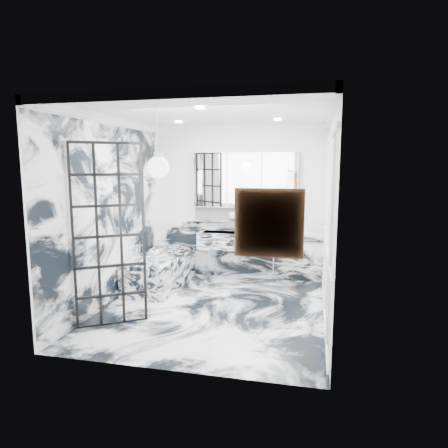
% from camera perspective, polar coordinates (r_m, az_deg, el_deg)
% --- Properties ---
extents(floor, '(3.60, 3.60, 0.00)m').
position_cam_1_polar(floor, '(5.97, -1.55, -12.08)').
color(floor, white).
rests_on(floor, ground).
extents(ceiling, '(3.60, 3.60, 0.00)m').
position_cam_1_polar(ceiling, '(5.63, -1.67, 15.64)').
color(ceiling, white).
rests_on(ceiling, wall_back).
extents(wall_back, '(3.60, 0.00, 3.60)m').
position_cam_1_polar(wall_back, '(7.38, 1.90, 3.07)').
color(wall_back, white).
rests_on(wall_back, floor).
extents(wall_front, '(3.60, 0.00, 3.60)m').
position_cam_1_polar(wall_front, '(3.94, -8.19, -1.83)').
color(wall_front, white).
rests_on(wall_front, floor).
extents(wall_left, '(0.00, 3.60, 3.60)m').
position_cam_1_polar(wall_left, '(6.23, -16.01, 1.73)').
color(wall_left, white).
rests_on(wall_left, floor).
extents(wall_right, '(0.00, 3.60, 3.60)m').
position_cam_1_polar(wall_right, '(5.46, 14.87, 0.86)').
color(wall_right, white).
rests_on(wall_right, floor).
extents(marble_clad_back, '(3.18, 0.05, 1.05)m').
position_cam_1_polar(marble_clad_back, '(7.49, 1.83, -3.63)').
color(marble_clad_back, white).
rests_on(marble_clad_back, floor).
extents(marble_clad_left, '(0.02, 3.56, 2.68)m').
position_cam_1_polar(marble_clad_left, '(6.23, -15.87, 1.18)').
color(marble_clad_left, white).
rests_on(marble_clad_left, floor).
extents(panel_molding, '(0.03, 3.40, 2.30)m').
position_cam_1_polar(panel_molding, '(5.47, 14.63, -0.17)').
color(panel_molding, white).
rests_on(panel_molding, floor).
extents(soap_bottle_a, '(0.09, 0.09, 0.20)m').
position_cam_1_polar(soap_bottle_a, '(7.22, 6.48, 1.23)').
color(soap_bottle_a, '#8C5919').
rests_on(soap_bottle_a, ledge).
extents(soap_bottle_b, '(0.08, 0.08, 0.16)m').
position_cam_1_polar(soap_bottle_b, '(7.22, 6.86, 1.06)').
color(soap_bottle_b, '#4C4C51').
rests_on(soap_bottle_b, ledge).
extents(soap_bottle_c, '(0.13, 0.13, 0.15)m').
position_cam_1_polar(soap_bottle_c, '(7.19, 9.60, 0.92)').
color(soap_bottle_c, silver).
rests_on(soap_bottle_c, ledge).
extents(face_pot, '(0.14, 0.14, 0.14)m').
position_cam_1_polar(face_pot, '(7.33, 1.22, 1.19)').
color(face_pot, white).
rests_on(face_pot, ledge).
extents(amber_bottle, '(0.04, 0.04, 0.10)m').
position_cam_1_polar(amber_bottle, '(7.27, 4.05, 0.91)').
color(amber_bottle, '#8C5919').
rests_on(amber_bottle, ledge).
extents(flower_vase, '(0.08, 0.08, 0.12)m').
position_cam_1_polar(flower_vase, '(6.30, -9.82, -5.29)').
color(flower_vase, silver).
rests_on(flower_vase, bathtub).
extents(crittall_door, '(0.76, 0.51, 2.37)m').
position_cam_1_polar(crittall_door, '(5.35, -16.07, -1.68)').
color(crittall_door, black).
rests_on(crittall_door, floor).
extents(artwork, '(0.54, 0.05, 0.54)m').
position_cam_1_polar(artwork, '(3.71, 6.44, 0.14)').
color(artwork, '#B96313').
rests_on(artwork, wall_front).
extents(pendant_light, '(0.25, 0.25, 0.25)m').
position_cam_1_polar(pendant_light, '(4.50, -9.40, 7.98)').
color(pendant_light, white).
rests_on(pendant_light, ceiling).
extents(trough_sink, '(1.60, 0.45, 0.30)m').
position_cam_1_polar(trough_sink, '(7.21, 2.68, -2.45)').
color(trough_sink, silver).
rests_on(trough_sink, wall_back).
extents(ledge, '(1.90, 0.14, 0.04)m').
position_cam_1_polar(ledge, '(7.31, 2.92, 0.41)').
color(ledge, silver).
rests_on(ledge, wall_back).
extents(subway_tile, '(1.90, 0.03, 0.23)m').
position_cam_1_polar(subway_tile, '(7.36, 3.02, 1.52)').
color(subway_tile, white).
rests_on(subway_tile, wall_back).
extents(mirror_cabinet, '(1.90, 0.16, 1.00)m').
position_cam_1_polar(mirror_cabinet, '(7.25, 2.98, 6.29)').
color(mirror_cabinet, white).
rests_on(mirror_cabinet, wall_back).
extents(sconce_left, '(0.07, 0.07, 0.40)m').
position_cam_1_polar(sconce_left, '(7.35, -3.50, 6.00)').
color(sconce_left, white).
rests_on(sconce_left, mirror_cabinet).
extents(sconce_right, '(0.07, 0.07, 0.40)m').
position_cam_1_polar(sconce_right, '(7.06, 9.44, 5.80)').
color(sconce_right, white).
rests_on(sconce_right, mirror_cabinet).
extents(bathtub, '(0.75, 1.65, 0.55)m').
position_cam_1_polar(bathtub, '(7.05, -9.05, -6.59)').
color(bathtub, silver).
rests_on(bathtub, floor).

